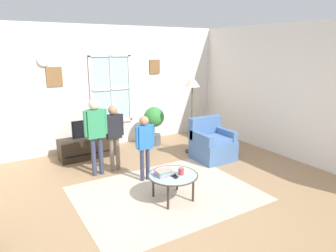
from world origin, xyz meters
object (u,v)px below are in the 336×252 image
(floor_lamp, at_px, (192,89))
(person_black_shirt, at_px, (114,130))
(tv_stand, at_px, (87,148))
(potted_plant_by_window, at_px, (154,121))
(remote_near_cup, at_px, (175,176))
(television, at_px, (86,129))
(person_green_shirt, at_px, (96,128))
(person_blue_shirt, at_px, (144,141))
(coffee_table, at_px, (173,176))
(armchair, at_px, (212,144))
(cup, at_px, (181,171))
(book_stack, at_px, (164,173))
(remote_near_books, at_px, (174,176))

(floor_lamp, bearing_deg, person_black_shirt, -177.41)
(tv_stand, relative_size, potted_plant_by_window, 1.24)
(remote_near_cup, bearing_deg, floor_lamp, 48.31)
(television, height_order, floor_lamp, floor_lamp)
(person_green_shirt, bearing_deg, person_blue_shirt, -46.12)
(coffee_table, relative_size, person_green_shirt, 0.55)
(armchair, xyz_separation_m, cup, (-1.53, -1.12, 0.14))
(coffee_table, distance_m, person_black_shirt, 1.64)
(coffee_table, height_order, book_stack, book_stack)
(tv_stand, bearing_deg, person_green_shirt, -95.96)
(person_blue_shirt, bearing_deg, floor_lamp, 26.76)
(remote_near_books, bearing_deg, remote_near_cup, -42.82)
(armchair, bearing_deg, cup, -143.83)
(remote_near_books, xyz_separation_m, person_green_shirt, (-0.66, 1.58, 0.48))
(cup, bearing_deg, tv_stand, 105.03)
(cup, distance_m, remote_near_cup, 0.13)
(person_black_shirt, bearing_deg, remote_near_books, -79.46)
(tv_stand, relative_size, floor_lamp, 0.68)
(coffee_table, xyz_separation_m, potted_plant_by_window, (1.06, 2.53, 0.20))
(tv_stand, bearing_deg, person_blue_shirt, -72.49)
(tv_stand, height_order, floor_lamp, floor_lamp)
(armchair, distance_m, potted_plant_by_window, 1.60)
(person_green_shirt, bearing_deg, remote_near_books, -67.33)
(book_stack, bearing_deg, person_blue_shirt, 84.08)
(cup, xyz_separation_m, remote_near_books, (-0.14, -0.01, -0.04))
(person_blue_shirt, distance_m, floor_lamp, 1.89)
(coffee_table, relative_size, floor_lamp, 0.46)
(cup, relative_size, person_green_shirt, 0.07)
(coffee_table, height_order, remote_near_cup, remote_near_cup)
(person_blue_shirt, relative_size, potted_plant_by_window, 1.26)
(person_black_shirt, bearing_deg, television, 104.44)
(book_stack, relative_size, remote_near_books, 1.84)
(television, bearing_deg, person_black_shirt, -75.56)
(book_stack, xyz_separation_m, potted_plant_by_window, (1.19, 2.48, 0.13))
(armchair, bearing_deg, floor_lamp, 101.22)
(book_stack, xyz_separation_m, person_black_shirt, (-0.20, 1.51, 0.34))
(television, height_order, remote_near_cup, television)
(armchair, distance_m, book_stack, 2.04)
(person_black_shirt, bearing_deg, potted_plant_by_window, 34.93)
(tv_stand, height_order, television, television)
(television, distance_m, remote_near_cup, 2.69)
(potted_plant_by_window, bearing_deg, book_stack, -115.72)
(cup, xyz_separation_m, person_green_shirt, (-0.80, 1.57, 0.43))
(coffee_table, xyz_separation_m, remote_near_books, (-0.03, -0.07, 0.04))
(book_stack, bearing_deg, remote_near_books, -48.89)
(person_blue_shirt, height_order, potted_plant_by_window, person_blue_shirt)
(remote_near_cup, distance_m, person_green_shirt, 1.80)
(coffee_table, bearing_deg, armchair, 32.86)
(remote_near_cup, distance_m, person_black_shirt, 1.71)
(television, relative_size, person_green_shirt, 0.40)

